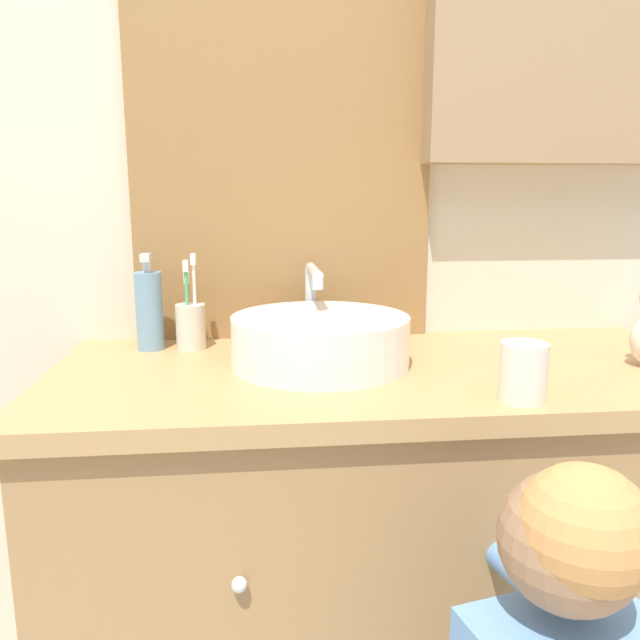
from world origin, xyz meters
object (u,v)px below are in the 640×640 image
(toothbrush_holder, at_px, (191,323))
(drinking_cup, at_px, (523,372))
(soap_dispenser, at_px, (149,309))
(sink_basin, at_px, (321,339))

(toothbrush_holder, distance_m, drinking_cup, 0.66)
(soap_dispenser, xyz_separation_m, drinking_cup, (0.62, -0.39, -0.04))
(toothbrush_holder, bearing_deg, soap_dispenser, 176.24)
(toothbrush_holder, bearing_deg, drinking_cup, -35.88)
(sink_basin, distance_m, soap_dispenser, 0.37)
(soap_dispenser, bearing_deg, toothbrush_holder, -3.76)
(drinking_cup, bearing_deg, toothbrush_holder, 144.12)
(sink_basin, height_order, soap_dispenser, soap_dispenser)
(sink_basin, bearing_deg, toothbrush_holder, 149.40)
(sink_basin, xyz_separation_m, drinking_cup, (0.29, -0.24, -0.00))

